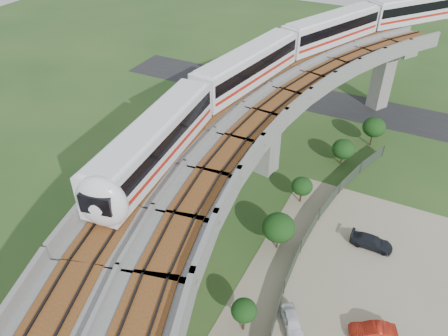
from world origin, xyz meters
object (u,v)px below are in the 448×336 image
(car_red, at_px, (373,331))
(car_dark, at_px, (371,242))
(car_white, at_px, (292,322))
(metro_train, at_px, (306,52))

(car_red, bearing_deg, car_dark, 169.11)
(car_white, bearing_deg, car_dark, 39.30)
(metro_train, relative_size, car_red, 17.17)
(car_white, relative_size, car_red, 0.95)
(metro_train, bearing_deg, car_red, -57.83)
(car_white, bearing_deg, metro_train, 75.90)
(car_white, bearing_deg, car_red, -13.38)
(car_red, xyz_separation_m, car_dark, (-1.97, 9.24, -0.02))
(metro_train, height_order, car_white, metro_train)
(car_red, bearing_deg, car_white, -93.61)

